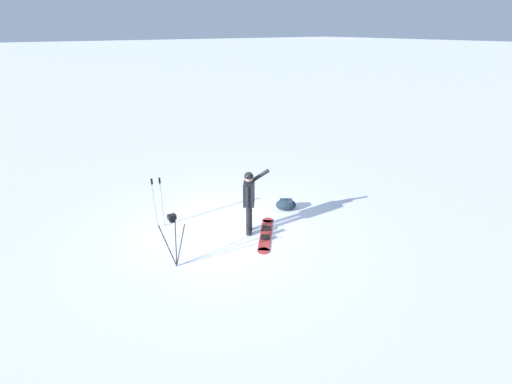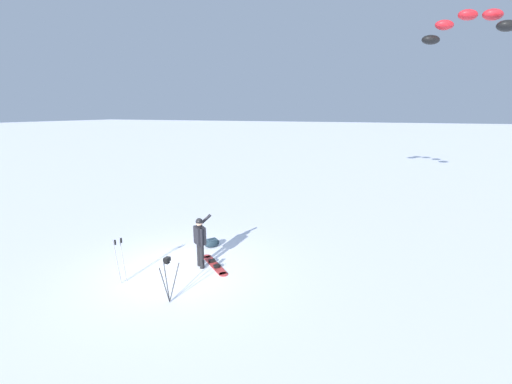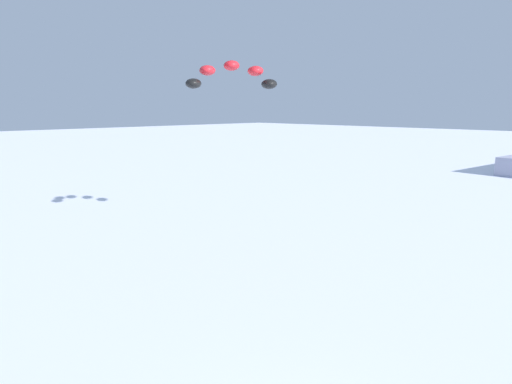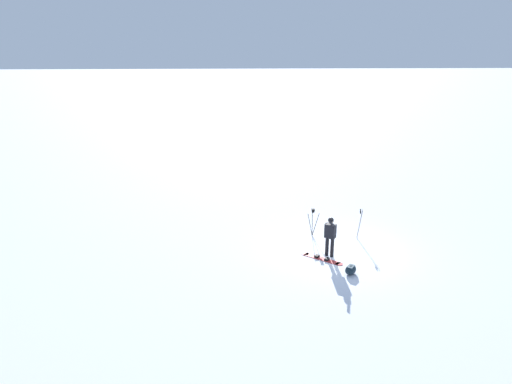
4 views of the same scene
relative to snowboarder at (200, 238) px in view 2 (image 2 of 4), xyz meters
The scene contains 7 objects.
ground_plane 1.21m from the snowboarder, 42.37° to the left, with size 300.00×300.00×0.00m, color white.
snowboarder is the anchor object (origin of this frame).
snowboard 1.04m from the snowboarder, 142.19° to the right, with size 1.42×1.24×0.10m.
traction_kite 15.57m from the snowboarder, 125.94° to the right, with size 3.97×3.35×1.23m.
gear_bag_large 1.79m from the snowboarder, 73.03° to the right, with size 0.62×0.67×0.32m.
camera_tripod 2.11m from the snowboarder, 98.50° to the left, with size 0.51×0.48×1.24m.
ski_poles 2.35m from the snowboarder, 46.05° to the left, with size 0.24×0.24×1.29m.
Camera 2 is at (-5.88, 8.13, 4.79)m, focal length 24.07 mm.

